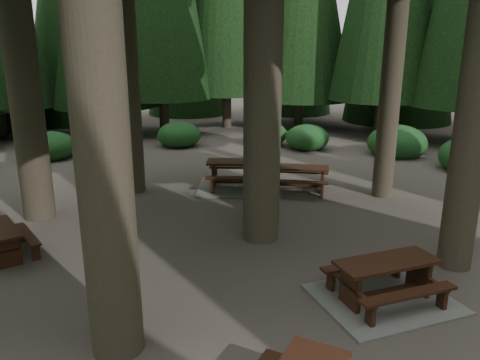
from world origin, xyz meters
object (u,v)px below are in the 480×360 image
object	(u,v)px
picnic_table_a	(385,287)
picnic_table_b	(1,237)
picnic_table_c	(240,178)
picnic_table_d	(299,175)

from	to	relation	value
picnic_table_a	picnic_table_b	distance (m)	7.87
picnic_table_c	picnic_table_d	size ratio (longest dim) A/B	1.43
picnic_table_d	picnic_table_b	bearing A→B (deg)	-135.78
picnic_table_d	picnic_table_c	bearing A→B (deg)	-179.03
picnic_table_c	picnic_table_d	bearing A→B (deg)	-6.63
picnic_table_a	picnic_table_b	xyz separation A→B (m)	(-6.60, 4.29, 0.18)
picnic_table_b	picnic_table_d	xyz separation A→B (m)	(8.15, 2.18, 0.07)
picnic_table_b	picnic_table_d	distance (m)	8.43
picnic_table_a	picnic_table_b	size ratio (longest dim) A/B	1.26
picnic_table_a	picnic_table_d	size ratio (longest dim) A/B	1.03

